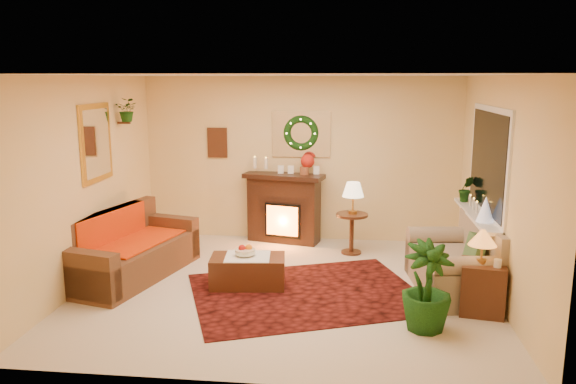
# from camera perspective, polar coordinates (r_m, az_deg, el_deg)

# --- Properties ---
(floor) EXTENTS (5.00, 5.00, 0.00)m
(floor) POSITION_cam_1_polar(r_m,az_deg,el_deg) (7.10, -0.31, -9.71)
(floor) COLOR beige
(floor) RESTS_ON ground
(ceiling) EXTENTS (5.00, 5.00, 0.00)m
(ceiling) POSITION_cam_1_polar(r_m,az_deg,el_deg) (6.62, -0.34, 11.79)
(ceiling) COLOR white
(ceiling) RESTS_ON ground
(wall_back) EXTENTS (5.00, 5.00, 0.00)m
(wall_back) POSITION_cam_1_polar(r_m,az_deg,el_deg) (8.94, 1.34, 3.35)
(wall_back) COLOR #EFD88C
(wall_back) RESTS_ON ground
(wall_front) EXTENTS (5.00, 5.00, 0.00)m
(wall_front) POSITION_cam_1_polar(r_m,az_deg,el_deg) (4.57, -3.60, -4.62)
(wall_front) COLOR #EFD88C
(wall_front) RESTS_ON ground
(wall_left) EXTENTS (4.50, 4.50, 0.00)m
(wall_left) POSITION_cam_1_polar(r_m,az_deg,el_deg) (7.45, -19.81, 1.02)
(wall_left) COLOR #EFD88C
(wall_left) RESTS_ON ground
(wall_right) EXTENTS (4.50, 4.50, 0.00)m
(wall_right) POSITION_cam_1_polar(r_m,az_deg,el_deg) (6.91, 20.73, 0.19)
(wall_right) COLOR #EFD88C
(wall_right) RESTS_ON ground
(area_rug) EXTENTS (3.21, 2.82, 0.01)m
(area_rug) POSITION_cam_1_polar(r_m,az_deg,el_deg) (6.92, 1.88, -10.24)
(area_rug) COLOR #401009
(area_rug) RESTS_ON floor
(sofa) EXTENTS (1.35, 2.15, 0.86)m
(sofa) POSITION_cam_1_polar(r_m,az_deg,el_deg) (7.63, -15.62, -5.21)
(sofa) COLOR #532B1E
(sofa) RESTS_ON floor
(red_throw) EXTENTS (0.85, 1.37, 0.02)m
(red_throw) POSITION_cam_1_polar(r_m,az_deg,el_deg) (7.74, -15.61, -4.77)
(red_throw) COLOR #E13906
(red_throw) RESTS_ON sofa
(fireplace) EXTENTS (1.17, 0.60, 1.02)m
(fireplace) POSITION_cam_1_polar(r_m,az_deg,el_deg) (8.90, -0.42, -1.60)
(fireplace) COLOR black
(fireplace) RESTS_ON floor
(poinsettia) EXTENTS (0.22, 0.22, 0.22)m
(poinsettia) POSITION_cam_1_polar(r_m,az_deg,el_deg) (8.74, 2.00, 3.16)
(poinsettia) COLOR red
(poinsettia) RESTS_ON fireplace
(mantel_candle_a) EXTENTS (0.06, 0.06, 0.17)m
(mantel_candle_a) POSITION_cam_1_polar(r_m,az_deg,el_deg) (8.85, -3.39, 2.98)
(mantel_candle_a) COLOR silver
(mantel_candle_a) RESTS_ON fireplace
(mantel_candle_b) EXTENTS (0.06, 0.06, 0.17)m
(mantel_candle_b) POSITION_cam_1_polar(r_m,az_deg,el_deg) (8.76, -2.25, 2.91)
(mantel_candle_b) COLOR white
(mantel_candle_b) RESTS_ON fireplace
(mantel_mirror) EXTENTS (0.92, 0.02, 0.72)m
(mantel_mirror) POSITION_cam_1_polar(r_m,az_deg,el_deg) (8.88, 1.34, 5.89)
(mantel_mirror) COLOR white
(mantel_mirror) RESTS_ON wall_back
(wreath) EXTENTS (0.55, 0.11, 0.55)m
(wreath) POSITION_cam_1_polar(r_m,az_deg,el_deg) (8.83, 1.32, 6.00)
(wreath) COLOR #194719
(wreath) RESTS_ON wall_back
(wall_art) EXTENTS (0.32, 0.03, 0.48)m
(wall_art) POSITION_cam_1_polar(r_m,az_deg,el_deg) (9.11, -7.19, 5.00)
(wall_art) COLOR #381E11
(wall_art) RESTS_ON wall_back
(gold_mirror) EXTENTS (0.03, 0.84, 1.00)m
(gold_mirror) POSITION_cam_1_polar(r_m,az_deg,el_deg) (7.64, -18.93, 4.75)
(gold_mirror) COLOR gold
(gold_mirror) RESTS_ON wall_left
(hanging_plant) EXTENTS (0.33, 0.28, 0.36)m
(hanging_plant) POSITION_cam_1_polar(r_m,az_deg,el_deg) (8.25, -15.94, 6.91)
(hanging_plant) COLOR #194719
(hanging_plant) RESTS_ON wall_left
(loveseat) EXTENTS (1.03, 1.59, 0.87)m
(loveseat) POSITION_cam_1_polar(r_m,az_deg,el_deg) (7.17, 16.52, -6.42)
(loveseat) COLOR #8F815C
(loveseat) RESTS_ON floor
(window_frame) EXTENTS (0.03, 1.86, 1.36)m
(window_frame) POSITION_cam_1_polar(r_m,az_deg,el_deg) (7.40, 19.72, 2.92)
(window_frame) COLOR white
(window_frame) RESTS_ON wall_right
(window_glass) EXTENTS (0.02, 1.70, 1.22)m
(window_glass) POSITION_cam_1_polar(r_m,az_deg,el_deg) (7.39, 19.60, 2.93)
(window_glass) COLOR black
(window_glass) RESTS_ON wall_right
(window_sill) EXTENTS (0.22, 1.86, 0.04)m
(window_sill) POSITION_cam_1_polar(r_m,az_deg,el_deg) (7.50, 18.59, -2.19)
(window_sill) COLOR white
(window_sill) RESTS_ON wall_right
(mini_tree) EXTENTS (0.21, 0.21, 0.31)m
(mini_tree) POSITION_cam_1_polar(r_m,az_deg,el_deg) (7.05, 19.42, -1.68)
(mini_tree) COLOR silver
(mini_tree) RESTS_ON window_sill
(sill_plant) EXTENTS (0.26, 0.21, 0.47)m
(sill_plant) POSITION_cam_1_polar(r_m,az_deg,el_deg) (8.09, 17.65, 0.40)
(sill_plant) COLOR #1B5D17
(sill_plant) RESTS_ON window_sill
(side_table_round) EXTENTS (0.59, 0.59, 0.61)m
(side_table_round) POSITION_cam_1_polar(r_m,az_deg,el_deg) (8.39, 6.48, -4.08)
(side_table_round) COLOR #3A1F19
(side_table_round) RESTS_ON floor
(lamp_cream) EXTENTS (0.32, 0.32, 0.48)m
(lamp_cream) POSITION_cam_1_polar(r_m,az_deg,el_deg) (8.25, 6.63, -0.38)
(lamp_cream) COLOR beige
(lamp_cream) RESTS_ON side_table_round
(end_table_square) EXTENTS (0.54, 0.54, 0.57)m
(end_table_square) POSITION_cam_1_polar(r_m,az_deg,el_deg) (6.67, 19.10, -9.29)
(end_table_square) COLOR black
(end_table_square) RESTS_ON floor
(lamp_tiffany) EXTENTS (0.31, 0.31, 0.45)m
(lamp_tiffany) POSITION_cam_1_polar(r_m,az_deg,el_deg) (6.48, 19.10, -5.47)
(lamp_tiffany) COLOR #FD9845
(lamp_tiffany) RESTS_ON end_table_square
(coffee_table) EXTENTS (0.96, 0.59, 0.39)m
(coffee_table) POSITION_cam_1_polar(r_m,az_deg,el_deg) (7.09, -4.10, -7.93)
(coffee_table) COLOR #53351B
(coffee_table) RESTS_ON floor
(fruit_bowl) EXTENTS (0.25, 0.25, 0.06)m
(fruit_bowl) POSITION_cam_1_polar(r_m,az_deg,el_deg) (7.04, -4.38, -6.04)
(fruit_bowl) COLOR #E8E9C9
(fruit_bowl) RESTS_ON coffee_table
(floor_palm) EXTENTS (2.08, 2.08, 2.80)m
(floor_palm) POSITION_cam_1_polar(r_m,az_deg,el_deg) (6.01, 13.89, -9.47)
(floor_palm) COLOR #2E6538
(floor_palm) RESTS_ON floor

